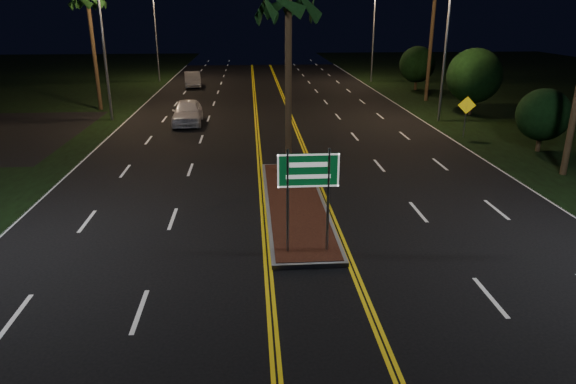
{
  "coord_description": "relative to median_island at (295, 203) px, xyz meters",
  "views": [
    {
      "loc": [
        -1.63,
        -11.26,
        7.08
      ],
      "look_at": [
        -0.56,
        3.23,
        1.9
      ],
      "focal_mm": 32.0,
      "sensor_mm": 36.0,
      "label": 1
    }
  ],
  "objects": [
    {
      "name": "shrub_far",
      "position": [
        13.8,
        29.0,
        2.25
      ],
      "size": [
        3.24,
        3.24,
        3.96
      ],
      "color": "#382819",
      "rests_on": "ground"
    },
    {
      "name": "shrub_near",
      "position": [
        13.5,
        7.0,
        1.86
      ],
      "size": [
        2.7,
        2.7,
        3.3
      ],
      "color": "#382819",
      "rests_on": "ground"
    },
    {
      "name": "streetlight_left_far",
      "position": [
        -10.61,
        37.0,
        5.57
      ],
      "size": [
        1.91,
        0.44,
        9.0
      ],
      "color": "gray",
      "rests_on": "ground"
    },
    {
      "name": "ground",
      "position": [
        0.0,
        -7.0,
        -0.08
      ],
      "size": [
        120.0,
        120.0,
        0.0
      ],
      "primitive_type": "plane",
      "color": "black",
      "rests_on": "ground"
    },
    {
      "name": "shrub_mid",
      "position": [
        14.0,
        17.0,
        2.64
      ],
      "size": [
        3.78,
        3.78,
        4.62
      ],
      "color": "#382819",
      "rests_on": "ground"
    },
    {
      "name": "median_island",
      "position": [
        0.0,
        0.0,
        0.0
      ],
      "size": [
        2.25,
        10.25,
        0.17
      ],
      "color": "gray",
      "rests_on": "ground"
    },
    {
      "name": "highway_sign",
      "position": [
        0.0,
        -4.2,
        2.32
      ],
      "size": [
        1.8,
        0.08,
        3.2
      ],
      "color": "gray",
      "rests_on": "ground"
    },
    {
      "name": "warning_sign",
      "position": [
        10.8,
        10.29,
        1.47
      ],
      "size": [
        0.99,
        0.25,
        2.4
      ],
      "rotation": [
        0.0,
        0.0,
        -0.23
      ],
      "color": "gray",
      "rests_on": "ground"
    },
    {
      "name": "car_near",
      "position": [
        -5.71,
        15.35,
        0.83
      ],
      "size": [
        2.56,
        5.55,
        1.82
      ],
      "primitive_type": "imported",
      "rotation": [
        0.0,
        0.0,
        0.04
      ],
      "color": "white",
      "rests_on": "ground"
    },
    {
      "name": "palm_median",
      "position": [
        0.0,
        3.5,
        7.19
      ],
      "size": [
        2.4,
        2.4,
        8.3
      ],
      "color": "#382819",
      "rests_on": "ground"
    },
    {
      "name": "streetlight_right_far",
      "position": [
        10.61,
        35.0,
        5.57
      ],
      "size": [
        1.91,
        0.44,
        9.0
      ],
      "color": "gray",
      "rests_on": "ground"
    },
    {
      "name": "streetlight_right_mid",
      "position": [
        10.61,
        15.0,
        5.57
      ],
      "size": [
        1.91,
        0.44,
        9.0
      ],
      "color": "gray",
      "rests_on": "ground"
    },
    {
      "name": "car_far",
      "position": [
        -7.1,
        32.61,
        0.74
      ],
      "size": [
        2.71,
        5.18,
        1.65
      ],
      "primitive_type": "imported",
      "rotation": [
        0.0,
        0.0,
        0.12
      ],
      "color": "#ADAEB7",
      "rests_on": "ground"
    },
    {
      "name": "streetlight_left_mid",
      "position": [
        -10.61,
        17.0,
        5.57
      ],
      "size": [
        1.91,
        0.44,
        9.0
      ],
      "color": "gray",
      "rests_on": "ground"
    }
  ]
}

